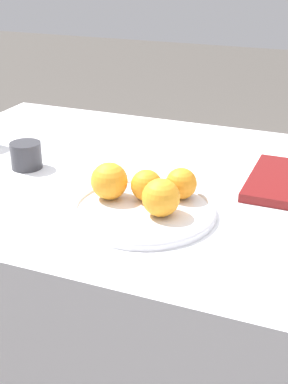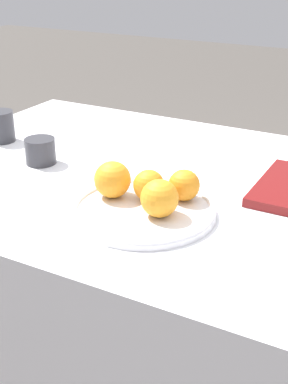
% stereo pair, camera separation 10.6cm
% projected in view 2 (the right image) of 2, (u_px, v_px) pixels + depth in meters
% --- Properties ---
extents(table, '(1.55, 0.88, 0.71)m').
position_uv_depth(table, '(203.00, 317.00, 1.34)').
color(table, white).
rests_on(table, ground_plane).
extents(fruit_platter, '(0.29, 0.29, 0.02)m').
position_uv_depth(fruit_platter, '(144.00, 211.00, 1.08)').
color(fruit_platter, silver).
rests_on(fruit_platter, table).
extents(orange_0, '(0.08, 0.08, 0.08)m').
position_uv_depth(orange_0, '(112.00, 179.00, 1.11)').
color(orange_0, orange).
rests_on(orange_0, fruit_platter).
extents(orange_1, '(0.07, 0.07, 0.07)m').
position_uv_depth(orange_1, '(149.00, 185.00, 1.10)').
color(orange_1, orange).
rests_on(orange_1, fruit_platter).
extents(orange_2, '(0.08, 0.08, 0.08)m').
position_uv_depth(orange_2, '(159.00, 198.00, 1.03)').
color(orange_2, orange).
rests_on(orange_2, fruit_platter).
extents(orange_3, '(0.07, 0.07, 0.07)m').
position_uv_depth(orange_3, '(184.00, 185.00, 1.10)').
color(orange_3, orange).
rests_on(orange_3, fruit_platter).
extents(cup_0, '(0.08, 0.08, 0.06)m').
position_uv_depth(cup_0, '(40.00, 151.00, 1.32)').
color(cup_0, '#333338').
rests_on(cup_0, table).
extents(cup_1, '(0.08, 0.08, 0.08)m').
position_uv_depth(cup_1, '(0.00, 126.00, 1.47)').
color(cup_1, '#333338').
rests_on(cup_1, table).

